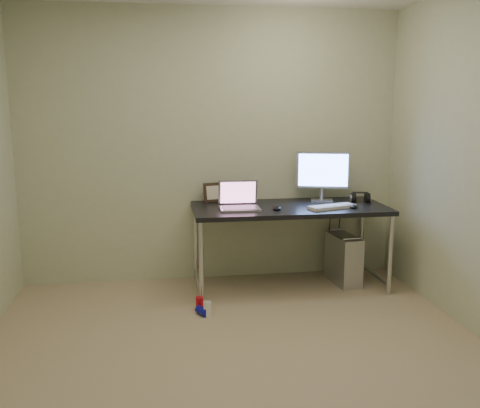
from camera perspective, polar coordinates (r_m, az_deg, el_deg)
floor at (r=3.62m, az=-0.04°, el=-16.54°), size 3.50×3.50×0.00m
wall_back at (r=4.97m, az=-3.04°, el=6.07°), size 3.50×0.02×2.50m
desk at (r=4.79m, az=5.30°, el=-1.07°), size 1.72×0.75×0.75m
tower_computer at (r=5.08m, az=10.97°, el=-5.80°), size 0.24×0.45×0.48m
cable_a at (r=5.29m, az=9.45°, el=-3.11°), size 0.01×0.16×0.69m
cable_b at (r=5.31m, az=10.43°, el=-3.33°), size 0.02×0.11×0.71m
can_red at (r=4.42m, az=-4.33°, el=-10.54°), size 0.08×0.08×0.11m
can_white at (r=4.30m, az=-3.49°, el=-11.10°), size 0.09×0.09×0.12m
can_blue at (r=4.33m, az=-4.02°, el=-11.33°), size 0.11×0.13×0.06m
laptop at (r=4.64m, az=-0.10°, el=0.19°), size 0.35×0.29×0.24m
monitor at (r=5.01m, az=8.80°, el=3.36°), size 0.49×0.19×0.46m
keyboard at (r=4.73m, az=9.80°, el=-0.29°), size 0.45×0.26×0.03m
mouse_right at (r=4.78m, az=12.02°, el=-0.19°), size 0.09×0.12×0.04m
mouse_left at (r=4.61m, az=3.95°, el=-0.33°), size 0.10×0.14×0.04m
headphones at (r=5.07m, az=12.70°, el=0.57°), size 0.19×0.11×0.12m
picture_frame at (r=4.95m, az=-2.65°, el=1.26°), size 0.23×0.12×0.18m
webcam at (r=4.96m, az=0.07°, el=1.25°), size 0.05×0.04×0.12m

